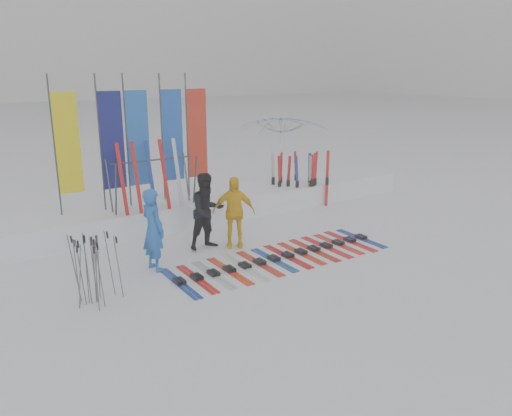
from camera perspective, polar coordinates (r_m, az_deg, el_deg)
ground at (r=9.72m, az=4.22°, el=-8.00°), size 120.00×120.00×0.00m
snow_bank at (r=13.35m, az=-7.79°, el=-0.12°), size 14.00×1.60×0.60m
person_blue at (r=10.03m, az=-11.67°, el=-2.44°), size 0.50×0.67×1.67m
person_black at (r=11.06m, az=-5.60°, el=-0.37°), size 0.87×0.70×1.71m
person_yellow at (r=11.15m, az=-2.56°, el=-0.45°), size 1.02×0.82×1.61m
tent_canopy at (r=15.66m, az=3.10°, el=6.03°), size 3.31×3.35×2.58m
ski_row at (r=10.65m, az=2.86°, el=-5.61°), size 4.86×1.70×0.07m
pole_cluster at (r=8.94m, az=-18.19°, el=-6.80°), size 0.78×0.67×1.25m
feather_flags at (r=12.65m, az=-13.27°, el=7.74°), size 3.89×0.20×3.20m
ski_rack at (r=12.32m, az=-11.71°, el=3.56°), size 2.04×0.80×1.23m
upright_skis at (r=14.67m, az=5.07°, el=3.27°), size 1.33×1.10×1.63m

